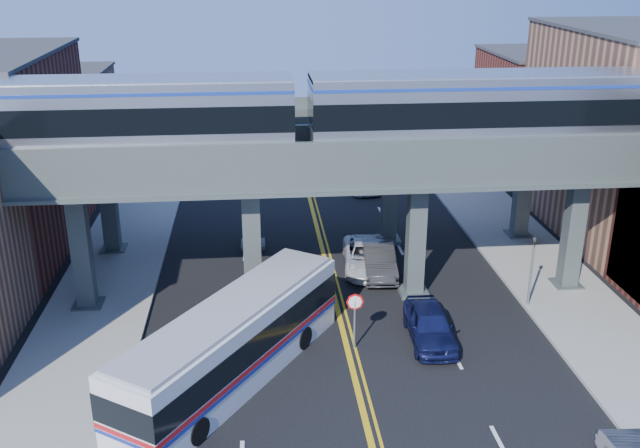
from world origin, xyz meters
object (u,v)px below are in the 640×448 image
object	(u,v)px
car_lane_c	(367,256)
transit_bus	(233,344)
stop_sign	(355,312)
car_lane_b	(378,260)
transit_train	(484,108)
car_lane_d	(361,178)
car_lane_a	(430,325)
traffic_signal	(532,264)

from	to	relation	value
car_lane_c	transit_bus	bearing A→B (deg)	-119.57
stop_sign	car_lane_b	world-z (taller)	stop_sign
transit_train	car_lane_d	size ratio (longest dim) A/B	9.40
car_lane_c	transit_train	bearing A→B (deg)	-29.32
stop_sign	car_lane_c	bearing A→B (deg)	77.53
car_lane_a	car_lane_d	distance (m)	22.21
car_lane_b	car_lane_d	world-z (taller)	car_lane_b
car_lane_a	car_lane_b	xyz separation A→B (m)	(-1.03, 7.28, -0.01)
transit_train	car_lane_d	distance (m)	19.77
transit_train	car_lane_a	size ratio (longest dim) A/B	10.79
transit_train	car_lane_d	world-z (taller)	transit_train
car_lane_c	car_lane_b	bearing A→B (deg)	-44.63
stop_sign	car_lane_a	distance (m)	3.55
stop_sign	car_lane_c	world-z (taller)	stop_sign
transit_bus	car_lane_c	size ratio (longest dim) A/B	2.22
traffic_signal	transit_bus	world-z (taller)	traffic_signal
transit_train	transit_bus	size ratio (longest dim) A/B	4.29
car_lane_a	car_lane_b	world-z (taller)	car_lane_a
stop_sign	traffic_signal	bearing A→B (deg)	18.63
transit_bus	car_lane_d	world-z (taller)	transit_bus
stop_sign	car_lane_d	xyz separation A→B (m)	(3.66, 22.55, -0.99)
traffic_signal	car_lane_c	bearing A→B (deg)	143.40
transit_bus	car_lane_a	xyz separation A→B (m)	(8.55, 2.27, -0.83)
transit_train	car_lane_a	bearing A→B (deg)	-124.66
stop_sign	car_lane_d	world-z (taller)	stop_sign
transit_train	car_lane_b	bearing A→B (deg)	148.37
car_lane_a	transit_bus	bearing A→B (deg)	-163.05
stop_sign	traffic_signal	world-z (taller)	traffic_signal
traffic_signal	car_lane_c	distance (m)	8.95
stop_sign	car_lane_b	xyz separation A→B (m)	(2.37, 7.62, -0.98)
transit_train	traffic_signal	distance (m)	7.70
transit_train	car_lane_d	xyz separation A→B (m)	(-2.96, 17.55, -8.61)
traffic_signal	car_lane_d	distance (m)	20.29
transit_train	car_lane_c	xyz separation A→B (m)	(-4.79, 3.25, -8.65)
traffic_signal	car_lane_b	xyz separation A→B (m)	(-6.53, 4.62, -1.52)
transit_bus	car_lane_b	bearing A→B (deg)	-3.93
car_lane_d	car_lane_b	bearing A→B (deg)	-98.90
car_lane_b	transit_train	bearing A→B (deg)	-27.56
transit_bus	car_lane_b	xyz separation A→B (m)	(7.51, 9.54, -0.84)
car_lane_a	car_lane_c	size ratio (longest dim) A/B	0.88
transit_train	transit_bus	world-z (taller)	transit_train
stop_sign	traffic_signal	distance (m)	9.41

